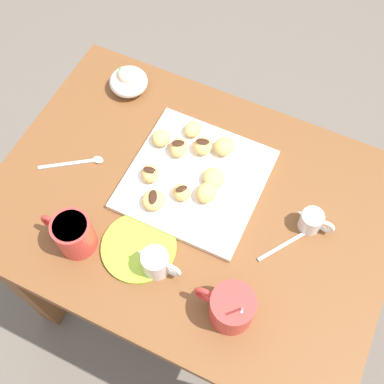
{
  "coord_description": "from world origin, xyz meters",
  "views": [
    {
      "loc": [
        -0.22,
        0.47,
        1.78
      ],
      "look_at": [
        0.01,
        -0.02,
        0.77
      ],
      "focal_mm": 44.91,
      "sensor_mm": 36.0,
      "label": 1
    }
  ],
  "objects_px": {
    "cream_pitcher_white": "(155,262)",
    "beignet_6": "(181,194)",
    "coffee_mug_red_right": "(73,233)",
    "beignet_7": "(224,146)",
    "beignet_0": "(193,129)",
    "beignet_1": "(203,146)",
    "pastry_plate_square": "(196,179)",
    "beignet_9": "(214,178)",
    "beignet_2": "(161,138)",
    "saucer_lime_left": "(139,247)",
    "beignet_5": "(150,174)",
    "dining_table": "(191,229)",
    "coffee_mug_red_left": "(231,307)",
    "beignet_8": "(153,200)",
    "beignet_3": "(207,192)",
    "chocolate_sauce_pitcher": "(312,221)",
    "ice_cream_bowl": "(128,81)",
    "beignet_4": "(178,147)"
  },
  "relations": [
    {
      "from": "pastry_plate_square",
      "to": "coffee_mug_red_left",
      "type": "bearing_deg",
      "value": 127.72
    },
    {
      "from": "dining_table",
      "to": "beignet_8",
      "type": "xyz_separation_m",
      "value": [
        0.08,
        0.05,
        0.19
      ]
    },
    {
      "from": "dining_table",
      "to": "saucer_lime_left",
      "type": "bearing_deg",
      "value": 69.44
    },
    {
      "from": "saucer_lime_left",
      "to": "beignet_2",
      "type": "bearing_deg",
      "value": -73.43
    },
    {
      "from": "saucer_lime_left",
      "to": "beignet_5",
      "type": "xyz_separation_m",
      "value": [
        0.06,
        -0.17,
        0.03
      ]
    },
    {
      "from": "pastry_plate_square",
      "to": "chocolate_sauce_pitcher",
      "type": "bearing_deg",
      "value": -179.28
    },
    {
      "from": "beignet_4",
      "to": "chocolate_sauce_pitcher",
      "type": "bearing_deg",
      "value": 172.66
    },
    {
      "from": "pastry_plate_square",
      "to": "beignet_9",
      "type": "distance_m",
      "value": 0.05
    },
    {
      "from": "dining_table",
      "to": "beignet_6",
      "type": "distance_m",
      "value": 0.19
    },
    {
      "from": "coffee_mug_red_left",
      "to": "beignet_1",
      "type": "height_order",
      "value": "coffee_mug_red_left"
    },
    {
      "from": "beignet_6",
      "to": "beignet_8",
      "type": "relative_size",
      "value": 0.82
    },
    {
      "from": "pastry_plate_square",
      "to": "beignet_0",
      "type": "relative_size",
      "value": 6.42
    },
    {
      "from": "cream_pitcher_white",
      "to": "beignet_6",
      "type": "height_order",
      "value": "cream_pitcher_white"
    },
    {
      "from": "ice_cream_bowl",
      "to": "beignet_3",
      "type": "relative_size",
      "value": 1.88
    },
    {
      "from": "saucer_lime_left",
      "to": "beignet_0",
      "type": "relative_size",
      "value": 3.47
    },
    {
      "from": "pastry_plate_square",
      "to": "beignet_5",
      "type": "distance_m",
      "value": 0.11
    },
    {
      "from": "saucer_lime_left",
      "to": "beignet_3",
      "type": "relative_size",
      "value": 3.13
    },
    {
      "from": "dining_table",
      "to": "beignet_2",
      "type": "relative_size",
      "value": 20.27
    },
    {
      "from": "coffee_mug_red_left",
      "to": "beignet_5",
      "type": "distance_m",
      "value": 0.37
    },
    {
      "from": "coffee_mug_red_left",
      "to": "beignet_8",
      "type": "xyz_separation_m",
      "value": [
        0.26,
        -0.16,
        -0.02
      ]
    },
    {
      "from": "pastry_plate_square",
      "to": "beignet_9",
      "type": "relative_size",
      "value": 5.76
    },
    {
      "from": "cream_pitcher_white",
      "to": "beignet_3",
      "type": "relative_size",
      "value": 1.9
    },
    {
      "from": "beignet_5",
      "to": "beignet_1",
      "type": "bearing_deg",
      "value": -122.98
    },
    {
      "from": "pastry_plate_square",
      "to": "beignet_7",
      "type": "bearing_deg",
      "value": -106.53
    },
    {
      "from": "saucer_lime_left",
      "to": "beignet_6",
      "type": "xyz_separation_m",
      "value": [
        -0.03,
        -0.15,
        0.03
      ]
    },
    {
      "from": "beignet_0",
      "to": "beignet_1",
      "type": "relative_size",
      "value": 1.0
    },
    {
      "from": "cream_pitcher_white",
      "to": "beignet_6",
      "type": "bearing_deg",
      "value": -82.07
    },
    {
      "from": "beignet_3",
      "to": "beignet_0",
      "type": "bearing_deg",
      "value": -54.83
    },
    {
      "from": "chocolate_sauce_pitcher",
      "to": "beignet_4",
      "type": "relative_size",
      "value": 1.71
    },
    {
      "from": "ice_cream_bowl",
      "to": "beignet_1",
      "type": "xyz_separation_m",
      "value": [
        -0.27,
        0.11,
        0.0
      ]
    },
    {
      "from": "coffee_mug_red_right",
      "to": "beignet_7",
      "type": "xyz_separation_m",
      "value": [
        -0.21,
        -0.37,
        -0.02
      ]
    },
    {
      "from": "pastry_plate_square",
      "to": "beignet_5",
      "type": "bearing_deg",
      "value": 24.51
    },
    {
      "from": "ice_cream_bowl",
      "to": "beignet_5",
      "type": "relative_size",
      "value": 2.13
    },
    {
      "from": "cream_pitcher_white",
      "to": "saucer_lime_left",
      "type": "relative_size",
      "value": 0.61
    },
    {
      "from": "cream_pitcher_white",
      "to": "beignet_5",
      "type": "height_order",
      "value": "cream_pitcher_white"
    },
    {
      "from": "dining_table",
      "to": "saucer_lime_left",
      "type": "relative_size",
      "value": 5.56
    },
    {
      "from": "pastry_plate_square",
      "to": "cream_pitcher_white",
      "type": "xyz_separation_m",
      "value": [
        -0.02,
        0.24,
        0.03
      ]
    },
    {
      "from": "beignet_1",
      "to": "beignet_2",
      "type": "distance_m",
      "value": 0.11
    },
    {
      "from": "beignet_0",
      "to": "beignet_6",
      "type": "bearing_deg",
      "value": 106.67
    },
    {
      "from": "beignet_0",
      "to": "beignet_1",
      "type": "xyz_separation_m",
      "value": [
        -0.04,
        0.04,
        0.0
      ]
    },
    {
      "from": "beignet_1",
      "to": "beignet_5",
      "type": "relative_size",
      "value": 1.03
    },
    {
      "from": "coffee_mug_red_right",
      "to": "beignet_5",
      "type": "xyz_separation_m",
      "value": [
        -0.08,
        -0.22,
        -0.02
      ]
    },
    {
      "from": "beignet_6",
      "to": "beignet_7",
      "type": "xyz_separation_m",
      "value": [
        -0.04,
        -0.17,
        0.0
      ]
    },
    {
      "from": "cream_pitcher_white",
      "to": "beignet_5",
      "type": "distance_m",
      "value": 0.23
    },
    {
      "from": "chocolate_sauce_pitcher",
      "to": "beignet_6",
      "type": "relative_size",
      "value": 2.06
    },
    {
      "from": "dining_table",
      "to": "beignet_4",
      "type": "relative_size",
      "value": 17.86
    },
    {
      "from": "beignet_7",
      "to": "beignet_9",
      "type": "distance_m",
      "value": 0.09
    },
    {
      "from": "beignet_1",
      "to": "beignet_4",
      "type": "relative_size",
      "value": 0.93
    },
    {
      "from": "beignet_9",
      "to": "beignet_3",
      "type": "bearing_deg",
      "value": 92.66
    },
    {
      "from": "pastry_plate_square",
      "to": "coffee_mug_red_left",
      "type": "xyz_separation_m",
      "value": [
        -0.2,
        0.26,
        0.04
      ]
    }
  ]
}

